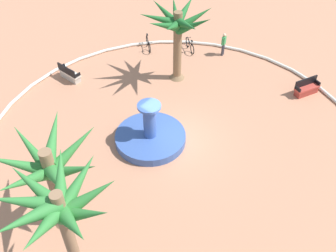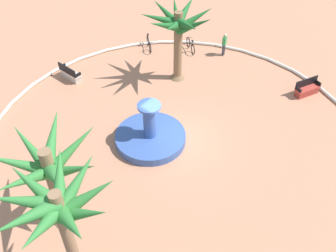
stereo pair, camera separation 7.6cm
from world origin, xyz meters
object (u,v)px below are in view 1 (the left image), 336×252
Objects in this scene: bench_east at (306,89)px; bicycle_red_frame at (148,44)px; palm_tree_near_fountain at (61,213)px; fountain at (150,136)px; bicycle_by_lamppost at (190,45)px; palm_tree_by_curb at (50,170)px; person_cyclist_helmet at (224,43)px; bench_west at (70,74)px; palm_tree_mid_plaza at (177,27)px.

bench_east is 1.21× the size of bicycle_red_frame.
palm_tree_near_fountain is at bearing 84.56° from bench_east.
fountain is 0.65× the size of palm_tree_near_fountain.
fountain is 9.41m from bicycle_by_lamppost.
palm_tree_by_curb is (2.65, -1.40, -1.19)m from palm_tree_near_fountain.
palm_tree_near_fountain is at bearing 105.62° from person_cyclist_helmet.
bench_east and bench_west have the same top height.
fountain is 7.69m from bench_west.
palm_tree_near_fountain is 14.24m from bench_west.
bicycle_by_lamppost is at bearing -116.65° from bench_west.
person_cyclist_helmet reaches higher than bicycle_by_lamppost.
palm_tree_near_fountain is 3.40× the size of bench_east.
person_cyclist_helmet is (4.74, -16.97, -3.60)m from palm_tree_near_fountain.
fountain is 9.69m from person_cyclist_helmet.
palm_tree_by_curb is 2.81× the size of person_cyclist_helmet.
bicycle_by_lamppost is (1.34, -3.22, -3.17)m from palm_tree_mid_plaza.
bench_east is (-4.22, -15.04, -2.98)m from palm_tree_by_curb.
fountain reaches higher than bicycle_red_frame.
bench_west is at bearing 55.15° from person_cyclist_helmet.
palm_tree_by_curb is (-0.39, 6.05, 2.99)m from fountain.
fountain is at bearing -67.80° from palm_tree_near_fountain.
bicycle_by_lamppost is (3.82, -8.60, 0.05)m from fountain.
bench_east is at bearing 175.19° from person_cyclist_helmet.
palm_tree_near_fountain is 3.47× the size of person_cyclist_helmet.
bicycle_by_lamppost is (-2.39, -1.67, 0.00)m from bicycle_red_frame.
palm_tree_mid_plaza is 7.46m from bench_west.
palm_tree_by_curb is 14.85m from bicycle_red_frame.
bicycle_red_frame is 2.92m from bicycle_by_lamppost.
bench_east is 1.02× the size of person_cyclist_helmet.
palm_tree_mid_plaza is 4.97m from person_cyclist_helmet.
palm_tree_mid_plaza is 2.94× the size of bench_west.
bench_east is at bearing -146.91° from bench_west.
palm_tree_near_fountain is (-3.04, 7.44, 4.18)m from fountain.
person_cyclist_helmet is at bearing -100.60° from palm_tree_mid_plaza.
bench_west is at bearing 76.60° from bicycle_red_frame.
palm_tree_near_fountain is 14.00m from palm_tree_mid_plaza.
palm_tree_near_fountain reaches higher than person_cyclist_helmet.
bicycle_by_lamppost is at bearing -145.09° from bicycle_red_frame.
fountain is at bearing 100.15° from person_cyclist_helmet.
bicycle_red_frame is (6.60, -12.98, -2.94)m from palm_tree_by_curb.
bicycle_red_frame is at bearing -22.49° from palm_tree_mid_plaza.
bicycle_red_frame is at bearing -57.23° from palm_tree_near_fountain.
bench_east is (-4.60, -9.00, 0.01)m from fountain.
person_cyclist_helmet reaches higher than bicycle_red_frame.
palm_tree_mid_plaza reaches higher than fountain.
bicycle_by_lamppost is at bearing -66.04° from fountain.
bench_east is 1.15× the size of bicycle_by_lamppost.
bicycle_by_lamppost is (8.42, 0.39, 0.04)m from bench_east.
palm_tree_by_curb reaches higher than bicycle_red_frame.
palm_tree_by_curb is at bearing 97.65° from person_cyclist_helmet.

